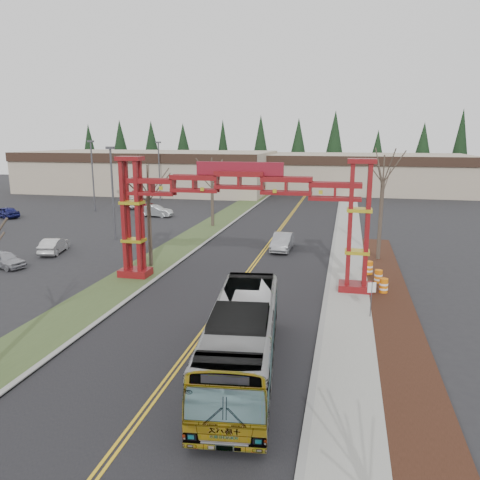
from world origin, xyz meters
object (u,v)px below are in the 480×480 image
(retail_building_east, at_px, (363,173))
(barrel_mid, at_px, (378,277))
(barrel_north, at_px, (369,268))
(parked_car_near_b, at_px, (54,246))
(gateway_arch, at_px, (239,201))
(parked_car_mid_a, at_px, (149,208))
(transit_bus, at_px, (242,339))
(barrel_south, at_px, (384,286))
(light_pole_far, at_px, (159,167))
(retail_building_west, at_px, (151,171))
(street_sign, at_px, (372,293))
(bare_tree_median_mid, at_px, (148,193))
(light_pole_mid, at_px, (92,171))
(parked_car_far_b, at_px, (132,203))
(bare_tree_median_far, at_px, (212,178))
(silver_sedan, at_px, (282,242))
(parked_car_near_a, at_px, (5,259))
(light_pole_near, at_px, (112,187))
(parked_car_mid_b, at_px, (6,212))
(parked_car_far_a, at_px, (155,211))
(bare_tree_right_far, at_px, (383,182))

(retail_building_east, bearing_deg, barrel_mid, -90.36)
(barrel_north, bearing_deg, parked_car_near_b, 178.05)
(gateway_arch, xyz_separation_m, parked_car_mid_a, (-19.48, 28.64, -5.32))
(transit_bus, xyz_separation_m, barrel_south, (6.84, 12.48, -1.09))
(light_pole_far, distance_m, barrel_north, 49.00)
(retail_building_west, distance_m, street_sign, 70.33)
(bare_tree_median_mid, height_order, light_pole_mid, light_pole_mid)
(parked_car_far_b, bearing_deg, transit_bus, 95.94)
(parked_car_far_b, height_order, barrel_south, parked_car_far_b)
(bare_tree_median_far, bearing_deg, silver_sedan, -46.05)
(silver_sedan, relative_size, parked_car_near_a, 1.22)
(light_pole_near, bearing_deg, light_pole_far, 103.84)
(parked_car_mid_b, xyz_separation_m, bare_tree_median_far, (27.62, 0.39, 4.87))
(silver_sedan, distance_m, barrel_south, 13.62)
(gateway_arch, bearing_deg, barrel_mid, 12.57)
(parked_car_far_a, bearing_deg, bare_tree_right_far, -118.05)
(parked_car_far_a, bearing_deg, street_sign, -136.16)
(parked_car_mid_a, distance_m, bare_tree_median_mid, 28.68)
(retail_building_west, distance_m, parked_car_mid_b, 34.19)
(parked_car_far_a, distance_m, light_pole_far, 17.20)
(parked_car_near_b, bearing_deg, silver_sedan, -178.07)
(retail_building_west, relative_size, parked_car_mid_b, 10.59)
(parked_car_near_b, bearing_deg, bare_tree_median_mid, 153.76)
(parked_car_near_b, distance_m, parked_car_mid_b, 23.10)
(parked_car_far_b, xyz_separation_m, barrel_north, (32.76, -28.05, -0.19))
(parked_car_mid_b, distance_m, barrel_mid, 48.78)
(bare_tree_median_far, relative_size, street_sign, 3.64)
(bare_tree_median_far, xyz_separation_m, light_pole_far, (-14.88, 20.27, -0.12))
(gateway_arch, xyz_separation_m, retail_building_west, (-30.00, 53.96, -2.22))
(silver_sedan, relative_size, parked_car_near_b, 1.12)
(transit_bus, bearing_deg, barrel_mid, 58.69)
(light_pole_near, distance_m, light_pole_far, 30.49)
(light_pole_mid, xyz_separation_m, barrel_mid, (36.96, -25.87, -5.13))
(bare_tree_median_mid, bearing_deg, light_pole_far, 111.31)
(parked_car_far_b, bearing_deg, parked_car_mid_b, 19.99)
(retail_building_east, bearing_deg, light_pole_far, -147.52)
(retail_building_west, xyz_separation_m, retail_building_east, (40.00, 8.00, -0.25))
(light_pole_mid, bearing_deg, light_pole_far, 71.07)
(retail_building_east, distance_m, bare_tree_median_mid, 61.79)
(light_pole_far, bearing_deg, light_pole_near, -76.16)
(parked_car_near_a, xyz_separation_m, bare_tree_median_mid, (11.28, 2.90, 5.32))
(retail_building_east, relative_size, parked_car_near_a, 9.81)
(barrel_south, bearing_deg, parked_car_mid_a, 135.66)
(parked_car_mid_b, relative_size, barrel_mid, 4.16)
(parked_car_mid_a, bearing_deg, parked_car_near_b, 92.76)
(gateway_arch, distance_m, parked_car_near_b, 19.71)
(parked_car_mid_a, height_order, light_pole_mid, light_pole_mid)
(retail_building_east, bearing_deg, silver_sedan, -99.36)
(bare_tree_right_far, distance_m, barrel_north, 7.84)
(silver_sedan, xyz_separation_m, light_pole_mid, (-28.91, 17.18, 4.88))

